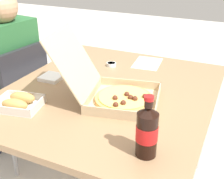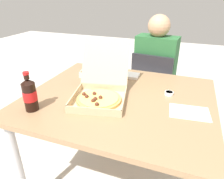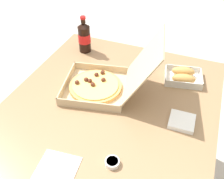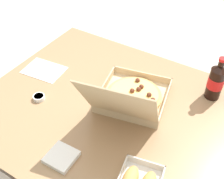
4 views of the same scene
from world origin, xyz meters
name	(u,v)px [view 1 (image 1 of 4)]	position (x,y,z in m)	size (l,w,h in m)	color
dining_table	(110,103)	(0.00, 0.00, 0.65)	(1.14, 0.99, 0.73)	#997551
chair	(16,97)	(0.10, 0.73, 0.48)	(0.44, 0.44, 0.83)	#232328
diner_person	(5,66)	(0.11, 0.79, 0.69)	(0.38, 0.43, 1.15)	#333847
pizza_box_open	(115,92)	(-0.10, -0.07, 0.77)	(0.40, 0.52, 0.31)	tan
bread_side_box	(19,102)	(-0.33, 0.29, 0.75)	(0.18, 0.22, 0.06)	white
cola_bottle	(147,131)	(-0.40, -0.32, 0.82)	(0.07, 0.07, 0.22)	black
paper_menu	(147,63)	(0.42, -0.05, 0.73)	(0.21, 0.15, 0.00)	white
napkin_pile	(52,77)	(-0.02, 0.34, 0.74)	(0.11, 0.11, 0.02)	white
dipping_sauce_cup	(111,64)	(0.29, 0.13, 0.74)	(0.06, 0.06, 0.02)	white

